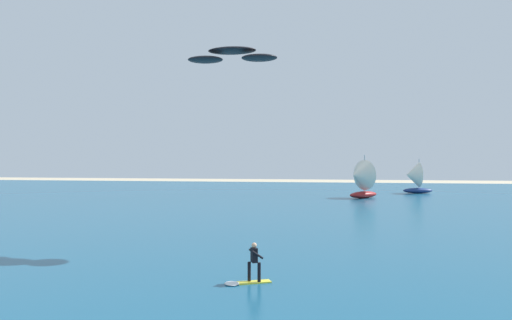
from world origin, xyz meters
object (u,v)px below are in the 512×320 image
(kite, at_px, (232,55))
(sailboat_center_horizon, at_px, (360,179))
(sailboat_trailing, at_px, (414,177))
(kitesurfer, at_px, (250,269))

(kite, distance_m, sailboat_center_horizon, 36.62)
(kite, height_order, sailboat_center_horizon, kite)
(sailboat_center_horizon, height_order, sailboat_trailing, sailboat_center_horizon)
(sailboat_center_horizon, relative_size, sailboat_trailing, 1.10)
(sailboat_center_horizon, distance_m, sailboat_trailing, 12.40)
(kitesurfer, distance_m, kite, 13.14)
(kitesurfer, relative_size, kite, 0.38)
(sailboat_center_horizon, xyz_separation_m, sailboat_trailing, (8.11, 9.38, -0.23))
(kitesurfer, bearing_deg, kite, 106.22)
(kitesurfer, height_order, kite, kite)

